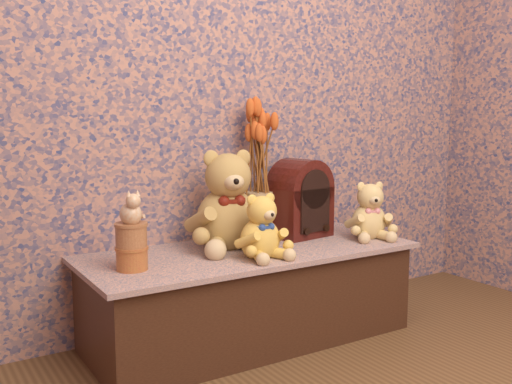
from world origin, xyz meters
TOP-DOWN VIEW (x-y plane):
  - display_shelf at (0.00, 1.23)m, footprint 1.36×0.57m
  - teddy_large at (-0.06, 1.31)m, footprint 0.42×0.47m
  - teddy_medium at (-0.03, 1.10)m, footprint 0.22×0.26m
  - teddy_small at (0.56, 1.14)m, footprint 0.29×0.31m
  - cathedral_radio at (0.32, 1.32)m, footprint 0.27×0.22m
  - ceramic_vase at (0.14, 1.38)m, footprint 0.14×0.14m
  - dried_stalks at (0.14, 1.38)m, footprint 0.24×0.24m
  - biscuit_tin_lower at (-0.51, 1.18)m, footprint 0.13×0.13m
  - biscuit_tin_upper at (-0.51, 1.18)m, footprint 0.14×0.14m
  - cat_figurine at (-0.51, 1.18)m, footprint 0.09×0.10m

SIDE VIEW (x-z plane):
  - display_shelf at x=0.00m, z-range 0.00..0.38m
  - biscuit_tin_lower at x=-0.51m, z-range 0.38..0.46m
  - ceramic_vase at x=0.14m, z-range 0.38..0.59m
  - biscuit_tin_upper at x=-0.51m, z-range 0.46..0.55m
  - teddy_medium at x=-0.03m, z-range 0.38..0.64m
  - teddy_small at x=0.56m, z-range 0.38..0.65m
  - cathedral_radio at x=0.32m, z-range 0.38..0.73m
  - teddy_large at x=-0.06m, z-range 0.38..0.81m
  - cat_figurine at x=-0.51m, z-range 0.55..0.67m
  - dried_stalks at x=0.14m, z-range 0.59..1.04m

